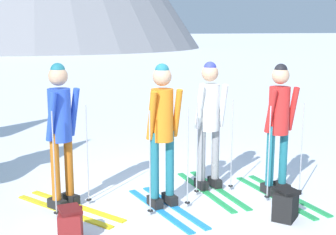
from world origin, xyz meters
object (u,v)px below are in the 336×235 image
Objects in this scene: skier_in_blue at (61,129)px; backpack_on_snow_beside at (71,225)px; skier_in_red at (279,123)px; backpack_on_snow_front at (286,204)px; skier_in_white at (209,120)px; skier_in_orange at (163,128)px.

skier_in_blue reaches higher than backpack_on_snow_beside.
backpack_on_snow_front is (-0.43, -0.74, -0.82)m from skier_in_red.
skier_in_white is at bearing 142.90° from skier_in_red.
backpack_on_snow_beside is at bearing 169.07° from backpack_on_snow_front.
skier_in_orange is 1.01× the size of skier_in_white.
skier_in_white is 1.59m from backpack_on_snow_front.
skier_in_blue is 4.65× the size of backpack_on_snow_front.
skier_in_red is 4.53× the size of backpack_on_snow_front.
skier_in_white is 2.47m from backpack_on_snow_beside.
skier_in_white is (2.04, -0.15, -0.02)m from skier_in_blue.
skier_in_orange is at bearing -158.29° from skier_in_white.
backpack_on_snow_front is (1.19, -0.97, -0.85)m from skier_in_orange.
backpack_on_snow_front is 2.54m from backpack_on_snow_beside.
backpack_on_snow_beside is (-2.17, -0.83, -0.83)m from skier_in_white.
skier_in_orange reaches higher than skier_in_red.
skier_in_red is at bearing -37.10° from skier_in_white.
skier_in_white is 1.01× the size of skier_in_red.
backpack_on_snow_front and backpack_on_snow_beside have the same top height.
backpack_on_snow_beside is at bearing -97.61° from skier_in_blue.
skier_in_orange is at bearing 172.09° from skier_in_red.
skier_in_orange is 4.87× the size of backpack_on_snow_beside.
skier_in_red is (1.62, -0.23, -0.03)m from skier_in_orange.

